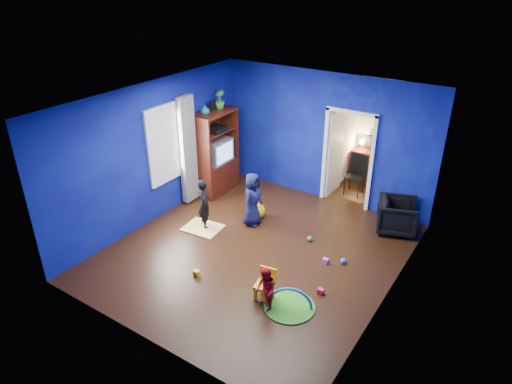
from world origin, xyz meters
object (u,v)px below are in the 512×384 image
Objects in this scene: armchair at (397,216)px; crt_tv at (217,151)px; tv_armoire at (216,152)px; hopper_ball at (257,211)px; vase at (205,110)px; child_navy at (252,199)px; study_desk at (370,165)px; kid_chair at (264,287)px; play_mat at (289,307)px; child_black at (205,204)px; folding_chair at (355,176)px; toddler_red at (265,290)px.

crt_tv is (-4.15, -0.53, 0.67)m from armchair.
armchair is 1.09× the size of crt_tv.
hopper_ball is at bearing -21.16° from tv_armoire.
child_navy is at bearing -18.96° from vase.
study_desk is (2.82, 2.89, -1.69)m from vase.
play_mat is at bearing -1.99° from kid_chair.
play_mat is (2.68, -1.20, -0.53)m from child_black.
vase is 0.24× the size of study_desk.
child_navy is at bearing -78.69° from hopper_ball.
vase reaches higher than armchair.
child_navy reaches higher than kid_chair.
child_navy reaches higher than folding_chair.
toddler_red is at bearing -54.20° from hopper_ball.
study_desk reaches higher than kid_chair.
child_black reaches higher than toddler_red.
child_navy is (0.75, 0.63, 0.04)m from child_black.
crt_tv is 0.85× the size of play_mat.
toddler_red is 2.89m from hopper_ball.
folding_chair is at bearing 99.32° from play_mat.
kid_chair is at bearing -42.00° from crt_tv.
child_navy reaches higher than child_black.
vase is at bearing -145.64° from folding_chair.
child_black is 1.17× the size of folding_chair.
play_mat is 0.89× the size of folding_chair.
study_desk is at bearing 14.06° from armchair.
study_desk is at bearing -24.91° from child_navy.
crt_tv is at bearing 158.33° from hopper_ball.
child_navy reaches higher than play_mat.
play_mat is at bearing 79.41° from toddler_red.
child_black is at bearing 141.86° from kid_chair.
child_black reaches higher than armchair.
child_black reaches higher than folding_chair.
kid_chair is at bearing -38.35° from vase.
folding_chair reaches higher than toddler_red.
tv_armoire is 1.84m from hopper_ball.
vase is (-1.59, 0.55, 1.49)m from child_navy.
toddler_red is at bearing -172.38° from child_black.
kid_chair is (3.04, -2.74, -0.77)m from crt_tv.
child_navy is at bearing -28.62° from crt_tv.
vase is 0.30× the size of crt_tv.
crt_tv is 3.27m from folding_chair.
hopper_ball is (1.50, -0.60, -0.84)m from crt_tv.
folding_chair reaches higher than kid_chair.
child_navy is 2.30× the size of kid_chair.
child_navy is 1.82m from crt_tv.
play_mat is 4.39m from folding_chair.
crt_tv is 1.82m from hopper_ball.
armchair is 0.83× the size of folding_chair.
hopper_ball is 2.58m from folding_chair.
child_navy reaches higher than toddler_red.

